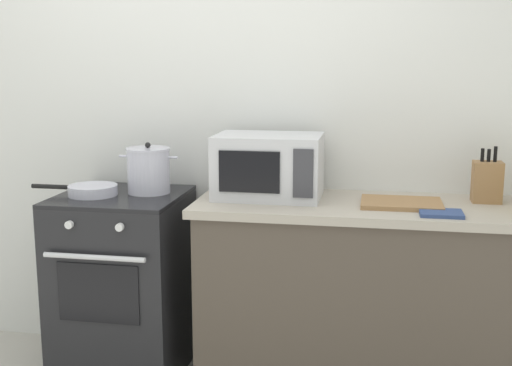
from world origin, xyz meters
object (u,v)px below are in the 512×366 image
object	(u,v)px
knife_block	(487,181)
oven_mitt	(441,213)
stock_pot	(149,170)
cutting_board	(401,203)
stove	(124,284)
microwave	(269,166)
frying_pan	(91,190)

from	to	relation	value
knife_block	oven_mitt	bearing A→B (deg)	-127.11
stock_pot	cutting_board	size ratio (longest dim) A/B	0.83
stove	cutting_board	distance (m)	1.43
microwave	knife_block	size ratio (longest dim) A/B	1.92
knife_block	oven_mitt	world-z (taller)	knife_block
oven_mitt	stock_pot	bearing A→B (deg)	170.74
frying_pan	cutting_board	bearing A→B (deg)	1.74
stock_pot	frying_pan	world-z (taller)	stock_pot
microwave	knife_block	xyz separation A→B (m)	(1.01, 0.06, -0.05)
stove	frying_pan	bearing A→B (deg)	-161.34
stove	knife_block	world-z (taller)	knife_block
stove	stock_pot	xyz separation A→B (m)	(0.13, 0.07, 0.57)
cutting_board	knife_block	bearing A→B (deg)	19.89
stove	stock_pot	distance (m)	0.59
frying_pan	oven_mitt	size ratio (longest dim) A/B	2.43
stove	frying_pan	distance (m)	0.50
stove	knife_block	bearing A→B (deg)	4.66
stock_pot	microwave	world-z (taller)	microwave
stock_pot	microwave	xyz separation A→B (m)	(0.60, 0.01, 0.04)
stock_pot	knife_block	distance (m)	1.61
stove	microwave	bearing A→B (deg)	6.24
microwave	cutting_board	distance (m)	0.64
stock_pot	oven_mitt	size ratio (longest dim) A/B	1.66
cutting_board	oven_mitt	world-z (taller)	cutting_board
stove	microwave	xyz separation A→B (m)	(0.72, 0.08, 0.61)
stock_pot	knife_block	bearing A→B (deg)	2.68
stove	oven_mitt	distance (m)	1.58
oven_mitt	stove	bearing A→B (deg)	173.98
cutting_board	oven_mitt	size ratio (longest dim) A/B	2.00
stock_pot	microwave	bearing A→B (deg)	1.26
frying_pan	microwave	xyz separation A→B (m)	(0.85, 0.12, 0.12)
cutting_board	oven_mitt	xyz separation A→B (m)	(0.16, -0.16, -0.00)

